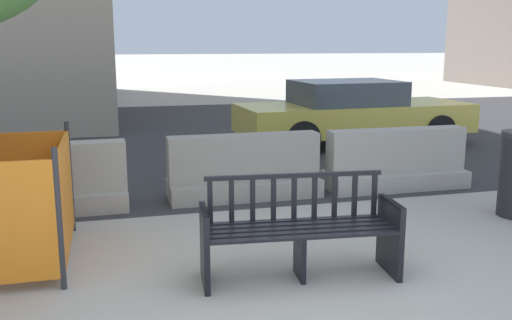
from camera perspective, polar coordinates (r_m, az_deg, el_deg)
ground_plane at (r=4.55m, az=4.30°, el=-14.60°), size 200.00×200.00×0.00m
street_asphalt at (r=12.79m, az=-8.40°, el=2.49°), size 120.00×12.00×0.01m
street_bench at (r=4.98m, az=4.35°, el=-7.32°), size 1.73×0.68×0.88m
jersey_barrier_centre at (r=7.52m, az=-1.18°, el=-1.20°), size 2.00×0.69×0.84m
jersey_barrier_left at (r=7.29m, az=-20.67°, el=-2.36°), size 2.01×0.73×0.84m
jersey_barrier_right at (r=8.25m, az=13.80°, el=-0.39°), size 2.00×0.68×0.84m
car_taxi_near at (r=11.59m, az=9.59°, el=4.69°), size 4.70×2.02×1.28m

